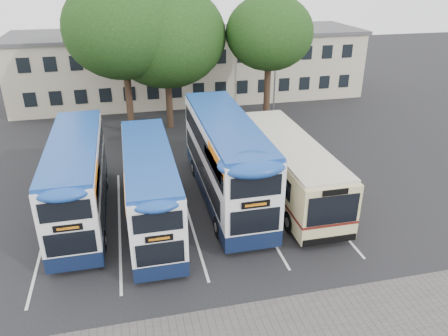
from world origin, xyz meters
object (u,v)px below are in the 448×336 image
tree_left (122,29)px  bus_dd_right (226,156)px  lamp_post (276,54)px  bus_single (288,163)px  tree_right (269,33)px  tree_mid (166,36)px  bus_dd_left (77,176)px  bus_dd_mid (150,185)px

tree_left → bus_dd_right: size_ratio=1.02×
lamp_post → bus_single: lamp_post is taller
tree_right → bus_dd_right: 12.95m
tree_left → tree_right: bearing=-4.1°
lamp_post → bus_dd_right: bearing=-118.7°
lamp_post → tree_left: (-12.11, -2.29, 2.66)m
lamp_post → bus_dd_right: size_ratio=0.82×
tree_mid → tree_left: bearing=-163.3°
lamp_post → tree_mid: size_ratio=0.84×
tree_left → bus_dd_right: bearing=-67.7°
tree_right → bus_dd_left: (-13.35, -10.83, -4.94)m
bus_dd_left → bus_dd_mid: bearing=-25.0°
bus_single → lamp_post: bearing=74.0°
lamp_post → bus_single: 14.82m
tree_mid → bus_dd_left: 14.63m
lamp_post → tree_left: 12.61m
tree_left → bus_dd_left: 13.13m
lamp_post → bus_dd_left: bearing=-137.3°
lamp_post → bus_dd_mid: 19.55m
bus_dd_left → bus_dd_right: size_ratio=0.90×
tree_left → bus_dd_right: 13.33m
bus_dd_left → bus_single: bearing=-0.2°
tree_right → bus_dd_right: tree_right is taller
bus_dd_left → bus_dd_right: 7.59m
lamp_post → tree_right: tree_right is taller
tree_left → tree_mid: size_ratio=1.04×
tree_left → bus_single: 15.35m
bus_dd_left → bus_single: size_ratio=0.91×
tree_mid → bus_dd_right: (1.62, -12.26, -4.50)m
tree_left → bus_dd_left: tree_left is taller
tree_right → bus_dd_left: tree_right is taller
bus_dd_right → bus_single: size_ratio=1.01×
tree_mid → bus_dd_left: (-5.96, -12.48, -4.75)m
tree_right → bus_dd_right: bearing=-118.5°
lamp_post → bus_dd_right: (-7.46, -13.64, -2.56)m
tree_left → bus_dd_mid: bearing=-87.8°
lamp_post → tree_left: bearing=-169.3°
lamp_post → bus_single: (-3.99, -13.90, -3.25)m
tree_left → tree_right: 10.46m
lamp_post → tree_mid: (-9.08, -1.38, 1.94)m
bus_dd_right → bus_dd_left: bearing=-178.4°
bus_dd_mid → tree_mid: bearing=79.8°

